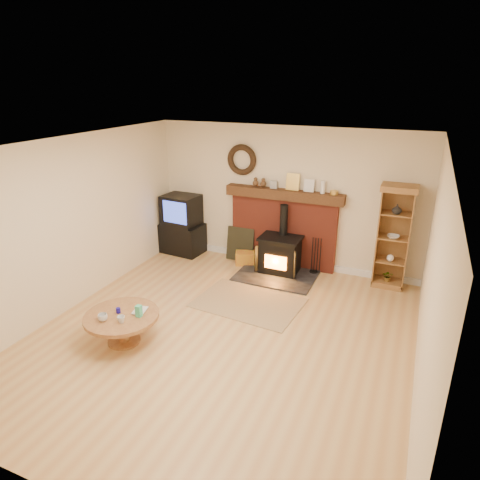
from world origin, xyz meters
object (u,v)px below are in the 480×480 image
at_px(curio_cabinet, 393,237).
at_px(coffee_table, 122,320).
at_px(tv_unit, 182,225).
at_px(wood_stove, 279,256).

height_order(curio_cabinet, coffee_table, curio_cabinet).
distance_m(tv_unit, coffee_table, 3.27).
bearing_deg(wood_stove, tv_unit, 174.73).
bearing_deg(wood_stove, coffee_table, -112.83).
xyz_separation_m(wood_stove, curio_cabinet, (1.88, 0.28, 0.56)).
bearing_deg(coffee_table, wood_stove, 67.17).
distance_m(tv_unit, curio_cabinet, 4.04).
bearing_deg(coffee_table, tv_unit, 106.17).
relative_size(curio_cabinet, coffee_table, 1.79).
height_order(tv_unit, curio_cabinet, curio_cabinet).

